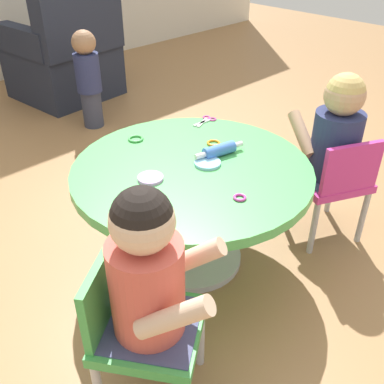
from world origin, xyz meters
TOP-DOWN VIEW (x-y plane):
  - ground_plane at (0.00, 0.00)m, footprint 10.00×10.00m
  - craft_table at (0.00, 0.00)m, footprint 0.96×0.96m
  - child_chair_left at (-0.56, -0.35)m, footprint 0.42×0.42m
  - seated_child_left at (-0.54, -0.38)m, footprint 0.42×0.44m
  - child_chair_right at (0.58, -0.32)m, footprint 0.40×0.40m
  - seated_child_right at (0.59, -0.29)m, footprint 0.39×0.43m
  - armchair_dark at (0.70, 2.15)m, footprint 0.77×0.78m
  - toddler_standing at (0.51, 1.52)m, footprint 0.17×0.17m
  - rolling_pin at (0.14, -0.01)m, footprint 0.23×0.08m
  - craft_scissors at (0.36, 0.27)m, footprint 0.14×0.08m
  - playdough_blob_0 at (-0.18, 0.04)m, footprint 0.10×0.10m
  - playdough_blob_1 at (0.06, -0.03)m, footprint 0.11×0.11m
  - cookie_cutter_0 at (0.20, 0.07)m, footprint 0.06×0.06m
  - cookie_cutter_1 at (-0.01, 0.34)m, footprint 0.07×0.07m
  - cookie_cutter_2 at (-0.04, -0.28)m, footprint 0.05×0.05m

SIDE VIEW (x-z plane):
  - ground_plane at x=0.00m, z-range 0.00..0.00m
  - child_chair_left at x=-0.56m, z-range 0.04..0.57m
  - child_chair_right at x=0.58m, z-range 0.04..0.57m
  - armchair_dark at x=0.70m, z-range -0.12..0.73m
  - toddler_standing at x=0.51m, z-range 0.02..0.70m
  - craft_table at x=0.00m, z-range 0.14..0.62m
  - craft_scissors at x=0.36m, z-range 0.48..0.49m
  - cookie_cutter_0 at x=0.20m, z-range 0.48..0.49m
  - cookie_cutter_1 at x=-0.01m, z-range 0.48..0.49m
  - cookie_cutter_2 at x=-0.04m, z-range 0.48..0.49m
  - playdough_blob_0 at x=-0.18m, z-range 0.48..0.49m
  - playdough_blob_1 at x=0.06m, z-range 0.48..0.49m
  - rolling_pin at x=0.14m, z-range 0.48..0.53m
  - seated_child_left at x=-0.54m, z-range 0.28..0.79m
  - seated_child_right at x=0.59m, z-range 0.28..0.79m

